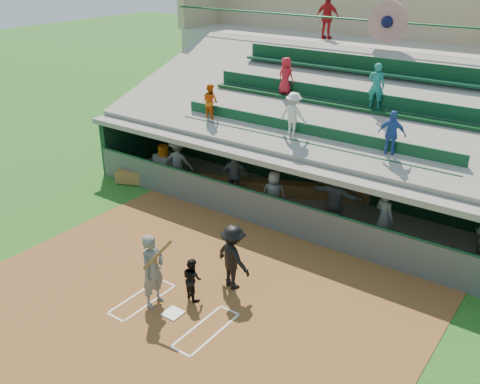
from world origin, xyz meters
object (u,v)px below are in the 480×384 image
Objects in this scene: home_plate at (173,313)px; batter_at_plate at (153,270)px; catcher at (192,279)px; white_table at (166,164)px; water_cooler at (163,151)px.

batter_at_plate is at bearing 173.74° from home_plate.
white_table is (-6.14, 5.68, -0.17)m from catcher.
catcher is at bearing 93.31° from home_plate.
water_cooler is at bearing -24.51° from catcher.
white_table is at bearing -25.04° from catcher.
catcher is at bearing -42.26° from water_cooler.
catcher reaches higher than white_table.
water_cooler is at bearing -104.11° from white_table.
home_plate is 8.98m from water_cooler.
water_cooler reaches higher than white_table.
batter_at_plate reaches higher than water_cooler.
home_plate is 0.96m from catcher.
home_plate is 1.08× the size of water_cooler.
water_cooler is at bearing 131.37° from batter_at_plate.
catcher is 2.79× the size of water_cooler.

